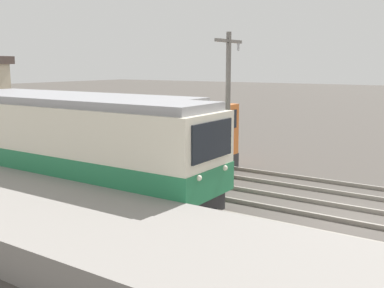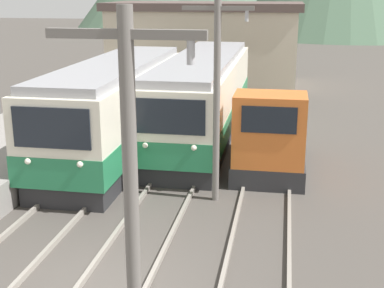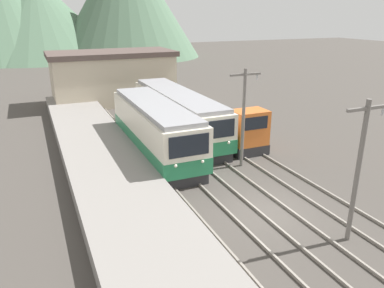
{
  "view_description": "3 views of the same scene",
  "coord_description": "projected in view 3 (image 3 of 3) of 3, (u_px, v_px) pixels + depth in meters",
  "views": [
    {
      "loc": [
        -13.98,
        -3.12,
        4.75
      ],
      "look_at": [
        0.48,
        6.37,
        1.69
      ],
      "focal_mm": 42.0,
      "sensor_mm": 36.0,
      "label": 1
    },
    {
      "loc": [
        3.62,
        -9.59,
        6.2
      ],
      "look_at": [
        0.86,
        6.14,
        1.52
      ],
      "focal_mm": 50.0,
      "sensor_mm": 36.0,
      "label": 2
    },
    {
      "loc": [
        -9.67,
        -13.11,
        9.03
      ],
      "look_at": [
        -1.36,
        6.1,
        1.65
      ],
      "focal_mm": 35.0,
      "sensor_mm": 36.0,
      "label": 3
    }
  ],
  "objects": [
    {
      "name": "ground_plane",
      "position": [
        268.0,
        211.0,
        17.97
      ],
      "size": [
        200.0,
        200.0,
        0.0
      ],
      "primitive_type": "plane",
      "color": "#47423D"
    },
    {
      "name": "platform_left",
      "position": [
        142.0,
        231.0,
        15.48
      ],
      "size": [
        4.5,
        54.0,
        0.94
      ],
      "primitive_type": "cube",
      "color": "gray",
      "rests_on": "ground"
    },
    {
      "name": "track_left",
      "position": [
        220.0,
        221.0,
        16.97
      ],
      "size": [
        1.54,
        60.0,
        0.14
      ],
      "color": "gray",
      "rests_on": "ground"
    },
    {
      "name": "track_center",
      "position": [
        272.0,
        209.0,
        18.02
      ],
      "size": [
        1.54,
        60.0,
        0.14
      ],
      "color": "gray",
      "rests_on": "ground"
    },
    {
      "name": "track_right",
      "position": [
        321.0,
        198.0,
        19.14
      ],
      "size": [
        1.54,
        60.0,
        0.14
      ],
      "color": "gray",
      "rests_on": "ground"
    },
    {
      "name": "commuter_train_left",
      "position": [
        155.0,
        131.0,
        24.49
      ],
      "size": [
        2.84,
        11.47,
        3.59
      ],
      "color": "#28282B",
      "rests_on": "ground"
    },
    {
      "name": "commuter_train_center",
      "position": [
        178.0,
        116.0,
        28.31
      ],
      "size": [
        2.84,
        13.39,
        3.47
      ],
      "color": "#28282B",
      "rests_on": "ground"
    },
    {
      "name": "shunting_locomotive",
      "position": [
        238.0,
        131.0,
        26.19
      ],
      "size": [
        2.4,
        5.12,
        3.0
      ],
      "color": "#28282B",
      "rests_on": "ground"
    },
    {
      "name": "catenary_mast_near",
      "position": [
        359.0,
        167.0,
        14.66
      ],
      "size": [
        2.0,
        0.2,
        6.01
      ],
      "color": "slate",
      "rests_on": "ground"
    },
    {
      "name": "catenary_mast_mid",
      "position": [
        244.0,
        114.0,
        22.23
      ],
      "size": [
        2.0,
        0.2,
        6.01
      ],
      "color": "slate",
      "rests_on": "ground"
    },
    {
      "name": "station_building",
      "position": [
        113.0,
        77.0,
        38.93
      ],
      "size": [
        12.6,
        6.3,
        5.31
      ],
      "color": "beige",
      "rests_on": "ground"
    },
    {
      "name": "mountain_backdrop",
      "position": [
        60.0,
        7.0,
        75.8
      ],
      "size": [
        54.81,
        36.65,
        24.1
      ],
      "color": "#517056",
      "rests_on": "ground"
    }
  ]
}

